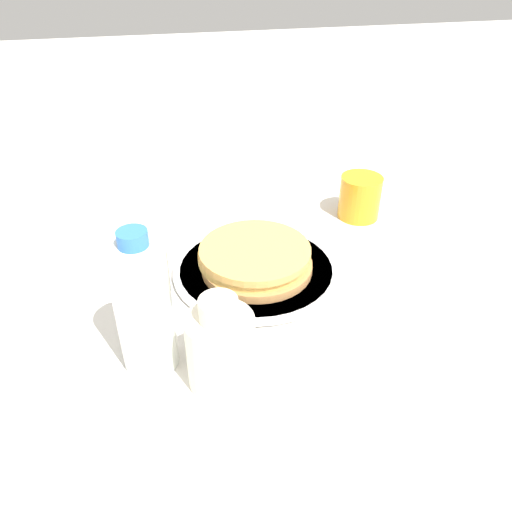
% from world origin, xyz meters
% --- Properties ---
extents(ground_plane, '(4.00, 4.00, 0.00)m').
position_xyz_m(ground_plane, '(0.00, 0.00, 0.00)').
color(ground_plane, silver).
extents(plate, '(0.26, 0.26, 0.01)m').
position_xyz_m(plate, '(0.02, -0.02, 0.01)').
color(plate, white).
rests_on(plate, ground_plane).
extents(pancake_stack, '(0.18, 0.18, 0.04)m').
position_xyz_m(pancake_stack, '(0.02, -0.02, 0.03)').
color(pancake_stack, '#BC834A').
rests_on(pancake_stack, plate).
extents(juice_glass, '(0.08, 0.08, 0.08)m').
position_xyz_m(juice_glass, '(0.25, 0.12, 0.04)').
color(juice_glass, orange).
rests_on(juice_glass, ground_plane).
extents(cream_jug, '(0.08, 0.08, 0.13)m').
position_xyz_m(cream_jug, '(-0.06, -0.23, 0.05)').
color(cream_jug, beige).
rests_on(cream_jug, ground_plane).
extents(water_bottle_near, '(0.07, 0.07, 0.19)m').
position_xyz_m(water_bottle_near, '(-0.15, -0.18, 0.09)').
color(water_bottle_near, silver).
rests_on(water_bottle_near, ground_plane).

